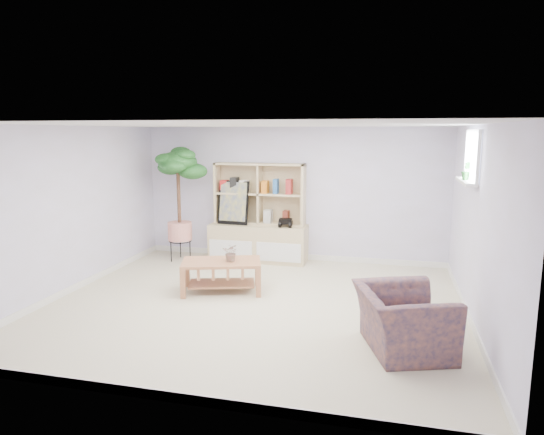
% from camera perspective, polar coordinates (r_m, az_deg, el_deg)
% --- Properties ---
extents(floor, '(5.50, 5.00, 0.01)m').
position_cam_1_polar(floor, '(6.68, -2.05, -10.19)').
color(floor, '#BAB18B').
rests_on(floor, ground).
extents(ceiling, '(5.50, 5.00, 0.01)m').
position_cam_1_polar(ceiling, '(6.27, -2.19, 10.85)').
color(ceiling, silver).
rests_on(ceiling, walls).
extents(walls, '(5.51, 5.01, 2.40)m').
position_cam_1_polar(walls, '(6.37, -2.12, -0.01)').
color(walls, silver).
rests_on(walls, floor).
extents(baseboard, '(5.50, 5.00, 0.10)m').
position_cam_1_polar(baseboard, '(6.67, -2.06, -9.79)').
color(baseboard, white).
rests_on(baseboard, floor).
extents(window, '(0.10, 0.98, 0.68)m').
position_cam_1_polar(window, '(6.71, 22.56, 6.63)').
color(window, silver).
rests_on(window, walls).
extents(window_sill, '(0.14, 1.00, 0.04)m').
position_cam_1_polar(window_sill, '(6.73, 21.87, 3.95)').
color(window_sill, white).
rests_on(window_sill, walls).
extents(storage_unit, '(1.76, 0.59, 1.76)m').
position_cam_1_polar(storage_unit, '(8.70, -1.63, 0.57)').
color(storage_unit, tan).
rests_on(storage_unit, floor).
extents(poster, '(0.58, 0.18, 0.79)m').
position_cam_1_polar(poster, '(8.76, -4.57, 1.76)').
color(poster, gold).
rests_on(poster, storage_unit).
extents(toy_truck, '(0.34, 0.25, 0.17)m').
position_cam_1_polar(toy_truck, '(8.51, 1.60, -0.55)').
color(toy_truck, black).
rests_on(toy_truck, storage_unit).
extents(coffee_table, '(1.26, 0.92, 0.46)m').
position_cam_1_polar(coffee_table, '(7.16, -5.95, -6.89)').
color(coffee_table, '#B57249').
rests_on(coffee_table, floor).
extents(table_plant, '(0.25, 0.22, 0.27)m').
position_cam_1_polar(table_plant, '(7.02, -4.81, -4.12)').
color(table_plant, '#187929').
rests_on(table_plant, coffee_table).
extents(floor_tree, '(0.82, 0.82, 2.05)m').
position_cam_1_polar(floor_tree, '(8.85, -10.88, 1.51)').
color(floor_tree, '#0D4A15').
rests_on(floor_tree, floor).
extents(armchair, '(1.17, 1.26, 0.76)m').
position_cam_1_polar(armchair, '(5.44, 15.18, -11.13)').
color(armchair, '#152043').
rests_on(armchair, floor).
extents(sill_plant, '(0.16, 0.14, 0.24)m').
position_cam_1_polar(sill_plant, '(6.72, 21.94, 5.14)').
color(sill_plant, '#0D4A15').
rests_on(sill_plant, window_sill).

